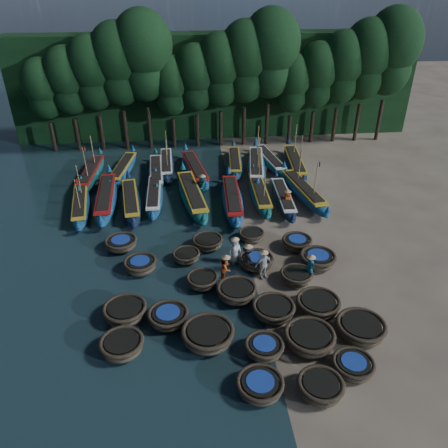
{
  "coord_description": "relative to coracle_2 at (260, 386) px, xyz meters",
  "views": [
    {
      "loc": [
        -3.7,
        -21.48,
        15.57
      ],
      "look_at": [
        -1.32,
        2.35,
        1.3
      ],
      "focal_mm": 35.0,
      "sensor_mm": 36.0,
      "label": 1
    }
  ],
  "objects": [
    {
      "name": "coracle_3",
      "position": [
        2.47,
        -0.38,
        0.06
      ],
      "size": [
        2.33,
        2.33,
        0.78
      ],
      "rotation": [
        0.0,
        0.0,
        0.35
      ],
      "color": "#4D4330",
      "rests_on": "ground"
    },
    {
      "name": "tree_8",
      "position": [
        3.38,
        29.46,
        7.61
      ],
      "size": [
        4.92,
        4.92,
        11.6
      ],
      "color": "black",
      "rests_on": "ground"
    },
    {
      "name": "long_boat_14",
      "position": [
        1.8,
        23.7,
        0.11
      ],
      "size": [
        1.92,
        7.46,
        1.32
      ],
      "rotation": [
        0.0,
        0.0,
        -0.08
      ],
      "color": "navy",
      "rests_on": "ground"
    },
    {
      "name": "coracle_24",
      "position": [
        4.17,
        10.5,
        0.05
      ],
      "size": [
        2.1,
        2.1,
        0.76
      ],
      "rotation": [
        0.0,
        0.0,
        -0.22
      ],
      "color": "#4D4330",
      "rests_on": "ground"
    },
    {
      "name": "tree_4",
      "position": [
        -5.82,
        29.46,
        8.28
      ],
      "size": [
        5.34,
        5.34,
        12.58
      ],
      "color": "black",
      "rests_on": "ground"
    },
    {
      "name": "foliage_wall",
      "position": [
        0.98,
        32.96,
        4.61
      ],
      "size": [
        40.0,
        3.0,
        10.0
      ],
      "primitive_type": "cube",
      "color": "black",
      "rests_on": "ground"
    },
    {
      "name": "long_boat_10",
      "position": [
        -7.89,
        23.12,
        0.13
      ],
      "size": [
        2.55,
        7.61,
        1.36
      ],
      "rotation": [
        0.0,
        0.0,
        -0.16
      ],
      "color": "navy",
      "rests_on": "ground"
    },
    {
      "name": "coracle_12",
      "position": [
        -0.23,
        6.09,
        0.06
      ],
      "size": [
        2.6,
        2.6,
        0.79
      ],
      "rotation": [
        0.0,
        0.0,
        -0.36
      ],
      "color": "#4D4330",
      "rests_on": "ground"
    },
    {
      "name": "tree_7",
      "position": [
        1.08,
        29.46,
        6.93
      ],
      "size": [
        4.51,
        4.51,
        10.63
      ],
      "color": "black",
      "rests_on": "ground"
    },
    {
      "name": "fisherman_4",
      "position": [
        1.5,
        7.75,
        0.57
      ],
      "size": [
        1.15,
        0.81,
        2.01
      ],
      "rotation": [
        0.0,
        0.0,
        0.39
      ],
      "color": "silver",
      "rests_on": "ground"
    },
    {
      "name": "fisherman_2",
      "position": [
        -0.64,
        7.75,
        0.48
      ],
      "size": [
        0.89,
        0.97,
        1.82
      ],
      "rotation": [
        0.0,
        0.0,
        1.13
      ],
      "color": "#BA4B18",
      "rests_on": "ground"
    },
    {
      "name": "long_boat_1",
      "position": [
        -8.62,
        17.71,
        0.2
      ],
      "size": [
        2.05,
        8.82,
        1.55
      ],
      "rotation": [
        0.0,
        0.0,
        0.06
      ],
      "color": "navy",
      "rests_on": "ground"
    },
    {
      "name": "tree_5",
      "position": [
        -3.52,
        29.46,
        5.58
      ],
      "size": [
        3.68,
        3.68,
        8.68
      ],
      "color": "black",
      "rests_on": "ground"
    },
    {
      "name": "long_boat_0",
      "position": [
        -10.36,
        16.86,
        0.12
      ],
      "size": [
        2.38,
        7.47,
        3.21
      ],
      "rotation": [
        0.0,
        0.0,
        0.15
      ],
      "color": "navy",
      "rests_on": "ground"
    },
    {
      "name": "tree_11",
      "position": [
        10.28,
        29.46,
        6.26
      ],
      "size": [
        4.09,
        4.09,
        9.65
      ],
      "color": "black",
      "rests_on": "ground"
    },
    {
      "name": "tree_14",
      "position": [
        17.18,
        29.46,
        8.28
      ],
      "size": [
        5.34,
        5.34,
        12.58
      ],
      "color": "black",
      "rests_on": "ground"
    },
    {
      "name": "long_boat_2",
      "position": [
        -6.74,
        17.08,
        0.14
      ],
      "size": [
        2.4,
        7.9,
        1.4
      ],
      "rotation": [
        0.0,
        0.0,
        0.13
      ],
      "color": "#0E1934",
      "rests_on": "ground"
    },
    {
      "name": "coracle_4",
      "position": [
        4.26,
        0.64,
        -0.0
      ],
      "size": [
        2.13,
        2.13,
        0.67
      ],
      "rotation": [
        0.0,
        0.0,
        0.24
      ],
      "color": "#4D4330",
      "rests_on": "ground"
    },
    {
      "name": "tree_2",
      "position": [
        -10.42,
        29.46,
        6.93
      ],
      "size": [
        4.51,
        4.51,
        10.63
      ],
      "color": "black",
      "rests_on": "ground"
    },
    {
      "name": "coracle_15",
      "position": [
        -5.54,
        9.06,
        0.07
      ],
      "size": [
        2.25,
        2.25,
        0.78
      ],
      "rotation": [
        0.0,
        0.0,
        -0.3
      ],
      "color": "#4D4330",
      "rests_on": "ground"
    },
    {
      "name": "long_boat_15",
      "position": [
        3.53,
        22.5,
        0.21
      ],
      "size": [
        2.78,
        8.77,
        3.76
      ],
      "rotation": [
        0.0,
        0.0,
        -0.15
      ],
      "color": "navy",
      "rests_on": "ground"
    },
    {
      "name": "tree_12",
      "position": [
        12.58,
        29.46,
        6.93
      ],
      "size": [
        4.51,
        4.51,
        10.63
      ],
      "color": "black",
      "rests_on": "ground"
    },
    {
      "name": "tree_13",
      "position": [
        14.88,
        29.46,
        7.61
      ],
      "size": [
        4.92,
        4.92,
        11.6
      ],
      "color": "black",
      "rests_on": "ground"
    },
    {
      "name": "long_boat_9",
      "position": [
        -10.44,
        22.33,
        0.16
      ],
      "size": [
        1.9,
        8.12,
        3.46
      ],
      "rotation": [
        0.0,
        0.0,
        -0.06
      ],
      "color": "#105D57",
      "rests_on": "ground"
    },
    {
      "name": "long_boat_7",
      "position": [
        4.6,
        16.47,
        0.11
      ],
      "size": [
        1.53,
        7.38,
        1.3
      ],
      "rotation": [
        0.0,
        0.0,
        -0.03
      ],
      "color": "#0E1934",
      "rests_on": "ground"
    },
    {
      "name": "fisherman_0",
      "position": [
        0.08,
        9.42,
        0.52
      ],
      "size": [
        0.97,
        0.81,
        1.9
      ],
      "rotation": [
        0.0,
        0.0,
        0.37
      ],
      "color": "silver",
      "rests_on": "ground"
    },
    {
      "name": "coracle_10",
      "position": [
        -6.06,
        5.15,
        0.04
      ],
      "size": [
        2.25,
        2.25,
        0.76
      ],
      "rotation": [
        0.0,
        0.0,
        0.04
      ],
      "color": "#4D4330",
      "rests_on": "ground"
    },
    {
      "name": "tree_1",
      "position": [
        -12.72,
        29.46,
        6.26
      ],
      "size": [
        4.09,
        4.09,
        9.65
      ],
      "color": "black",
      "rests_on": "ground"
    },
    {
      "name": "long_boat_12",
      "position": [
        -4.21,
        23.82,
        0.12
      ],
      "size": [
        1.49,
        7.55,
        3.21
      ],
      "rotation": [
        0.0,
        0.0,
        0.02
      ],
      "color": "#0E1934",
      "rests_on": "ground"
    },
    {
      "name": "coracle_7",
      "position": [
        0.54,
        2.02,
        0.03
      ],
      "size": [
        1.97,
        1.97,
        0.73
      ],
      "rotation": [
        0.0,
        0.0,
        0.19
      ],
      "color": "#4D4330",
      "rests_on": "ground"
    },
    {
      "name": "coracle_6",
      "position": [
        -1.98,
        3.03,
        0.1
      ],
      "size": [
        2.87,
        2.87,
        0.85
      ],
      "rotation": [
        0.0,
        0.0,
        -0.24
      ],
      "color": "#4D4330",
      "rests_on": "ground"
    },
    {
      "name": "tree_10",
      "position": [
        7.98,
        29.46,
        5.58
      ],
      "size": [
        3.68,
        3.68,
        8.68
      ],
      "color": "black",
      "rests_on": "ground"
    },
    {
      "name": "long_boat_6",
      "position": [
        2.95,
        17.37,
        0.14
      ],
      "size": [
        1.53,
        7.91,
        3.36
      ],
      "rotation": [
        0.0,
        0.0,
        -0.02
      ],
      "color": "#105D57",
      "rests_on": "ground"
    },
    {
      "name": "coracle_23",
      "position": [
        1.46,
        11.77,
        -0.02
      ],
      "size": [
        2.02,
        2.02,
        0.64
      ],
      "rotation": [
        0.0,
        0.0,
        0.37
      ],
      "color": "#4D4330",
      "rests_on": "ground"
    },
    {
      "name": "coracle_17",
      "position": [
        1.3,
        8.83,
        0.03
      ],
      "size": [
        2.2,
        2.2,
        0.72
      ],
      "rotation": [
        0.0,
        0.0,
        0.17
      ],
      "color": "#4D4330",
      "rests_on": "ground"
    },
    {
      "name": "coracle_22",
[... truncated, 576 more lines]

